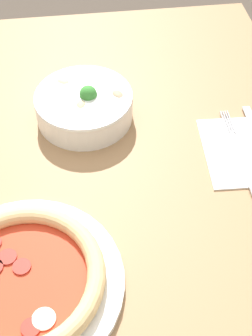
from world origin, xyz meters
The scene contains 5 objects.
dining_table centered at (0.00, 0.00, 0.66)m, with size 1.07×1.10×0.76m.
pizza centered at (0.01, -0.15, 0.78)m, with size 0.28×0.28×0.04m.
bowl centered at (0.12, 0.19, 0.79)m, with size 0.18×0.18×0.07m.
napkin centered at (0.41, 0.06, 0.76)m, with size 0.17×0.17×0.00m.
fork centered at (0.38, 0.06, 0.76)m, with size 0.02×0.20×0.00m.
Camera 1 is at (0.12, -0.46, 1.36)m, focal length 50.00 mm.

